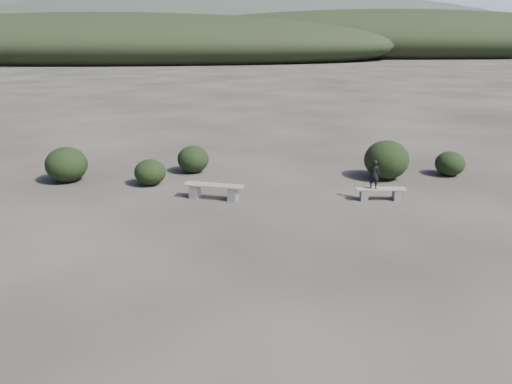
{
  "coord_description": "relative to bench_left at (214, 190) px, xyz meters",
  "views": [
    {
      "loc": [
        -0.71,
        -9.07,
        5.14
      ],
      "look_at": [
        -0.22,
        3.5,
        1.1
      ],
      "focal_mm": 35.0,
      "sensor_mm": 36.0,
      "label": 1
    }
  ],
  "objects": [
    {
      "name": "ground",
      "position": [
        1.48,
        -6.25,
        -0.3
      ],
      "size": [
        1200.0,
        1200.0,
        0.0
      ],
      "primitive_type": "plane",
      "color": "#292420",
      "rests_on": "ground"
    },
    {
      "name": "bench_left",
      "position": [
        0.0,
        0.0,
        0.0
      ],
      "size": [
        1.98,
        0.93,
        0.49
      ],
      "rotation": [
        0.0,
        0.0,
        -0.28
      ],
      "color": "slate",
      "rests_on": "ground"
    },
    {
      "name": "bench_right",
      "position": [
        5.34,
        -0.33,
        -0.05
      ],
      "size": [
        1.59,
        0.37,
        0.4
      ],
      "rotation": [
        0.0,
        0.0,
        -0.03
      ],
      "color": "slate",
      "rests_on": "ground"
    },
    {
      "name": "seated_person",
      "position": [
        5.08,
        -0.32,
        0.57
      ],
      "size": [
        0.4,
        0.34,
        0.93
      ],
      "primitive_type": "imported",
      "rotation": [
        0.0,
        0.0,
        2.71
      ],
      "color": "black",
      "rests_on": "bench_right"
    },
    {
      "name": "shrub_a",
      "position": [
        -2.3,
        1.68,
        0.16
      ],
      "size": [
        1.11,
        1.11,
        0.9
      ],
      "primitive_type": "ellipsoid",
      "color": "black",
      "rests_on": "ground"
    },
    {
      "name": "shrub_b",
      "position": [
        -0.92,
        3.28,
        0.22
      ],
      "size": [
        1.2,
        1.2,
        1.03
      ],
      "primitive_type": "ellipsoid",
      "color": "black",
      "rests_on": "ground"
    },
    {
      "name": "shrub_d",
      "position": [
        6.21,
        2.12,
        0.41
      ],
      "size": [
        1.62,
        1.62,
        1.42
      ],
      "primitive_type": "ellipsoid",
      "color": "black",
      "rests_on": "ground"
    },
    {
      "name": "shrub_e",
      "position": [
        8.73,
        2.45,
        0.16
      ],
      "size": [
        1.09,
        1.09,
        0.91
      ],
      "primitive_type": "ellipsoid",
      "color": "black",
      "rests_on": "ground"
    },
    {
      "name": "shrub_f",
      "position": [
        -5.35,
        2.22,
        0.33
      ],
      "size": [
        1.47,
        1.47,
        1.25
      ],
      "primitive_type": "ellipsoid",
      "color": "black",
      "rests_on": "ground"
    },
    {
      "name": "mountain_ridges",
      "position": [
        -6.0,
        332.81,
        10.54
      ],
      "size": [
        500.0,
        400.0,
        56.0
      ],
      "color": "black",
      "rests_on": "ground"
    }
  ]
}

